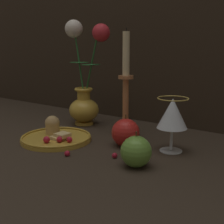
% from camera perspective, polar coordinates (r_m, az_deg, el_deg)
% --- Properties ---
extents(ground_plane, '(2.40, 2.40, 0.00)m').
position_cam_1_polar(ground_plane, '(0.91, -2.66, -5.85)').
color(ground_plane, '#33281E').
rests_on(ground_plane, ground).
extents(vase, '(0.17, 0.11, 0.37)m').
position_cam_1_polar(vase, '(1.11, -5.02, 4.60)').
color(vase, gold).
rests_on(vase, ground_plane).
extents(plate_with_pastries, '(0.21, 0.21, 0.07)m').
position_cam_1_polar(plate_with_pastries, '(0.96, -10.26, -4.29)').
color(plate_with_pastries, gold).
rests_on(plate_with_pastries, ground_plane).
extents(wine_glass, '(0.08, 0.08, 0.15)m').
position_cam_1_polar(wine_glass, '(0.84, 10.97, -0.57)').
color(wine_glass, silver).
rests_on(wine_glass, ground_plane).
extents(candlestick, '(0.08, 0.08, 0.33)m').
position_cam_1_polar(candlestick, '(0.97, 2.52, 2.68)').
color(candlestick, '#B77042').
rests_on(candlestick, ground_plane).
extents(apple_beside_vase, '(0.07, 0.07, 0.09)m').
position_cam_1_polar(apple_beside_vase, '(0.74, 4.42, -7.22)').
color(apple_beside_vase, '#669938').
rests_on(apple_beside_vase, ground_plane).
extents(apple_near_glass, '(0.08, 0.08, 0.09)m').
position_cam_1_polar(apple_near_glass, '(0.88, 2.50, -3.78)').
color(apple_near_glass, red).
rests_on(apple_near_glass, ground_plane).
extents(berry_near_plate, '(0.01, 0.01, 0.01)m').
position_cam_1_polar(berry_near_plate, '(0.80, 0.50, -7.95)').
color(berry_near_plate, '#AD192D').
rests_on(berry_near_plate, ground_plane).
extents(berry_front_center, '(0.02, 0.02, 0.02)m').
position_cam_1_polar(berry_front_center, '(0.85, 5.42, -6.69)').
color(berry_front_center, '#AD192D').
rests_on(berry_front_center, ground_plane).
extents(berry_by_glass_stem, '(0.01, 0.01, 0.01)m').
position_cam_1_polar(berry_by_glass_stem, '(0.82, -8.13, -7.54)').
color(berry_by_glass_stem, '#AD192D').
rests_on(berry_by_glass_stem, ground_plane).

